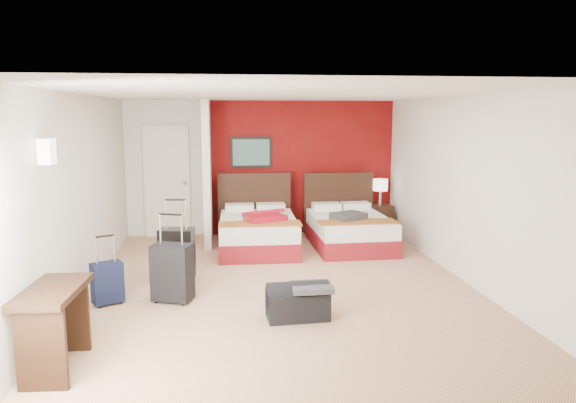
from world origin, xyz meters
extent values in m
plane|color=#D8AA85|center=(0.00, 0.00, 0.00)|extent=(6.50, 6.50, 0.00)
cube|color=silver|center=(0.00, 3.25, 1.25)|extent=(5.00, 0.04, 2.50)
cube|color=silver|center=(-2.50, 0.00, 1.25)|extent=(0.04, 6.50, 2.50)
cube|color=black|center=(-0.20, 3.19, 1.55)|extent=(0.78, 0.03, 0.58)
cube|color=white|center=(-2.38, -1.50, 1.90)|extent=(0.12, 0.20, 0.24)
cube|color=maroon|center=(0.75, 3.23, 1.25)|extent=(3.50, 0.04, 2.50)
cube|color=silver|center=(-1.00, 2.61, 1.25)|extent=(0.12, 1.20, 2.50)
cube|color=silver|center=(-1.75, 3.20, 1.02)|extent=(0.82, 0.06, 2.05)
cube|color=white|center=(-0.17, 1.96, 0.27)|extent=(1.31, 1.84, 0.54)
cube|color=white|center=(1.41, 1.96, 0.27)|extent=(1.27, 1.79, 0.53)
cube|color=#A30E21|center=(-0.07, 1.86, 0.60)|extent=(0.89, 1.02, 0.11)
cube|color=#3B3C41|center=(1.31, 1.66, 0.59)|extent=(0.62, 0.58, 0.12)
cube|color=black|center=(2.18, 2.83, 0.28)|extent=(0.45, 0.45, 0.57)
cylinder|color=white|center=(2.18, 2.83, 0.81)|extent=(0.34, 0.34, 0.49)
cube|color=black|center=(-1.37, 0.43, 0.34)|extent=(0.50, 0.35, 0.68)
cube|color=black|center=(-1.36, -0.45, 0.34)|extent=(0.53, 0.43, 0.68)
cube|color=black|center=(-2.12, -0.45, 0.24)|extent=(0.41, 0.35, 0.48)
cube|color=black|center=(0.06, -1.17, 0.17)|extent=(0.70, 0.40, 0.34)
cube|color=#3E3D43|center=(0.21, -1.22, 0.37)|extent=(0.45, 0.38, 0.06)
cube|color=black|center=(-2.23, -2.11, 0.38)|extent=(0.51, 0.93, 0.75)
camera|label=1|loc=(-0.74, -6.82, 2.24)|focal=33.56mm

